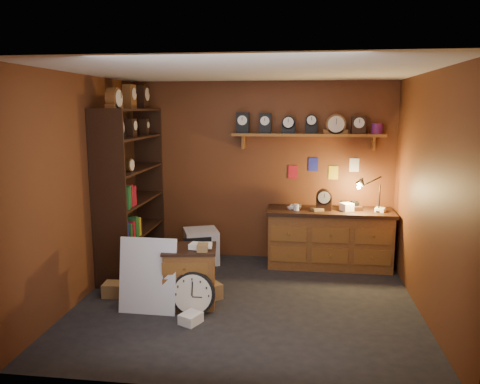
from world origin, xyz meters
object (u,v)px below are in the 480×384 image
object	(u,v)px
shelving_unit	(128,184)
low_cabinet	(190,274)
workbench	(329,235)
big_round_clock	(193,294)

from	to	relation	value
shelving_unit	low_cabinet	size ratio (longest dim) A/B	3.26
shelving_unit	low_cabinet	bearing A→B (deg)	-44.58
shelving_unit	workbench	size ratio (longest dim) A/B	1.42
big_round_clock	low_cabinet	bearing A→B (deg)	109.71
big_round_clock	workbench	bearing A→B (deg)	49.40
shelving_unit	big_round_clock	xyz separation A→B (m)	(1.23, -1.39, -1.01)
low_cabinet	big_round_clock	xyz separation A→B (m)	(0.10, -0.27, -0.14)
low_cabinet	big_round_clock	size ratio (longest dim) A/B	1.58
shelving_unit	workbench	xyz separation A→B (m)	(2.84, 0.49, -0.78)
workbench	low_cabinet	bearing A→B (deg)	-136.61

